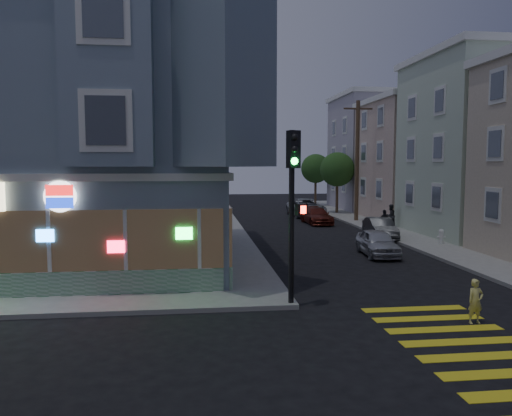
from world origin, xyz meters
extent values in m
plane|color=black|center=(0.00, 0.00, 0.00)|extent=(120.00, 120.00, 0.00)
cube|color=gray|center=(23.00, 23.00, 0.07)|extent=(24.00, 42.00, 0.15)
cube|color=slate|center=(-6.00, 11.00, 5.65)|extent=(14.00, 14.00, 11.00)
cube|color=silver|center=(-6.00, 11.00, 11.35)|extent=(14.60, 14.60, 0.40)
cube|color=silver|center=(-6.00, 11.00, 4.00)|extent=(14.30, 14.30, 0.25)
cube|color=#196B33|center=(-6.00, 3.95, 0.55)|extent=(13.60, 0.12, 0.80)
cube|color=#382B1E|center=(-6.00, 3.95, 1.95)|extent=(13.60, 0.10, 2.00)
cylinder|color=white|center=(-4.40, 3.87, 3.40)|extent=(1.00, 0.12, 1.00)
cube|color=tan|center=(19.50, 25.00, 4.65)|extent=(12.00, 8.60, 9.00)
cube|color=#A099A8|center=(19.50, 34.00, 5.40)|extent=(12.00, 8.60, 10.50)
cylinder|color=#4C3826|center=(12.00, 24.00, 4.65)|extent=(0.30, 0.30, 9.00)
cube|color=#4C3826|center=(12.00, 24.00, 8.55)|extent=(2.20, 0.12, 0.12)
cylinder|color=#4C3826|center=(12.20, 30.00, 1.75)|extent=(0.24, 0.24, 3.20)
sphere|color=#1C4D1B|center=(12.20, 30.00, 3.95)|extent=(3.00, 3.00, 3.00)
cylinder|color=#4C3826|center=(12.20, 38.00, 1.75)|extent=(0.24, 0.24, 3.20)
sphere|color=#1C4D1B|center=(12.20, 38.00, 3.95)|extent=(3.00, 3.00, 3.00)
imported|color=#DFD972|center=(7.61, 0.15, 0.62)|extent=(0.48, 0.33, 1.25)
imported|color=black|center=(13.00, 19.72, 0.92)|extent=(0.89, 0.78, 1.55)
imported|color=black|center=(11.30, 16.43, 0.90)|extent=(0.90, 0.41, 1.50)
imported|color=#B5B8BE|center=(8.60, 10.39, 0.63)|extent=(1.77, 3.83, 1.27)
imported|color=#393C3F|center=(10.70, 15.59, 0.63)|extent=(1.74, 3.93, 1.25)
imported|color=maroon|center=(8.73, 23.28, 0.60)|extent=(1.91, 4.23, 1.20)
imported|color=#A6AAB1|center=(9.10, 28.48, 0.75)|extent=(2.68, 5.48, 1.50)
cylinder|color=black|center=(2.80, 2.30, 2.80)|extent=(0.17, 0.17, 5.30)
cube|color=black|center=(2.80, 2.07, 4.87)|extent=(0.42, 0.39, 1.11)
sphere|color=black|center=(2.80, 1.90, 5.22)|extent=(0.21, 0.21, 0.21)
sphere|color=black|center=(2.80, 1.90, 4.87)|extent=(0.21, 0.21, 0.21)
sphere|color=#19F23F|center=(2.80, 1.90, 4.52)|extent=(0.21, 0.21, 0.21)
cube|color=black|center=(3.07, 2.11, 3.07)|extent=(0.39, 0.31, 0.34)
cube|color=#FF2614|center=(3.07, 1.99, 3.07)|extent=(0.23, 0.02, 0.23)
cylinder|color=silver|center=(13.00, 12.62, 0.45)|extent=(0.24, 0.24, 0.61)
sphere|color=silver|center=(13.00, 12.62, 0.81)|extent=(0.26, 0.26, 0.26)
cylinder|color=silver|center=(13.00, 12.62, 0.50)|extent=(0.45, 0.12, 0.12)
camera|label=1|loc=(-0.08, -12.61, 4.44)|focal=35.00mm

